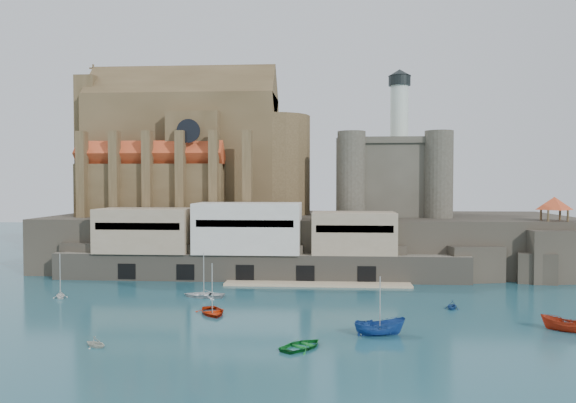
{
  "coord_description": "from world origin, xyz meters",
  "views": [
    {
      "loc": [
        3.64,
        -71.95,
        16.61
      ],
      "look_at": [
        -3.75,
        32.0,
        12.97
      ],
      "focal_mm": 35.0,
      "sensor_mm": 36.0,
      "label": 1
    }
  ],
  "objects_px": {
    "boat_2": "(380,335)",
    "castle_keep": "(390,173)",
    "pavilion": "(554,205)",
    "boat_1": "(96,347)",
    "boat_0": "(212,314)",
    "church": "(193,155)"
  },
  "relations": [
    {
      "from": "boat_2",
      "to": "castle_keep",
      "type": "bearing_deg",
      "value": -19.86
    },
    {
      "from": "castle_keep",
      "to": "pavilion",
      "type": "distance_m",
      "value": 30.5
    },
    {
      "from": "boat_2",
      "to": "boat_1",
      "type": "bearing_deg",
      "value": 89.75
    },
    {
      "from": "boat_1",
      "to": "boat_0",
      "type": "bearing_deg",
      "value": -3.58
    },
    {
      "from": "pavilion",
      "to": "castle_keep",
      "type": "bearing_deg",
      "value": 149.82
    },
    {
      "from": "boat_1",
      "to": "boat_2",
      "type": "xyz_separation_m",
      "value": [
        29.01,
        6.28,
        0.0
      ]
    },
    {
      "from": "castle_keep",
      "to": "boat_0",
      "type": "distance_m",
      "value": 54.61
    },
    {
      "from": "pavilion",
      "to": "boat_0",
      "type": "height_order",
      "value": "pavilion"
    },
    {
      "from": "castle_keep",
      "to": "boat_0",
      "type": "relative_size",
      "value": 5.17
    },
    {
      "from": "church",
      "to": "castle_keep",
      "type": "relative_size",
      "value": 1.6
    },
    {
      "from": "pavilion",
      "to": "boat_0",
      "type": "relative_size",
      "value": 1.13
    },
    {
      "from": "castle_keep",
      "to": "boat_0",
      "type": "bearing_deg",
      "value": -121.55
    },
    {
      "from": "church",
      "to": "castle_keep",
      "type": "height_order",
      "value": "church"
    },
    {
      "from": "boat_0",
      "to": "pavilion",
      "type": "bearing_deg",
      "value": 5.81
    },
    {
      "from": "boat_0",
      "to": "boat_1",
      "type": "height_order",
      "value": "boat_0"
    },
    {
      "from": "church",
      "to": "castle_keep",
      "type": "bearing_deg",
      "value": -1.11
    },
    {
      "from": "pavilion",
      "to": "boat_1",
      "type": "distance_m",
      "value": 76.56
    },
    {
      "from": "church",
      "to": "castle_keep",
      "type": "xyz_separation_m",
      "value": [
        40.21,
        -0.78,
        -3.81
      ]
    },
    {
      "from": "pavilion",
      "to": "boat_2",
      "type": "bearing_deg",
      "value": -131.31
    },
    {
      "from": "castle_keep",
      "to": "pavilion",
      "type": "height_order",
      "value": "castle_keep"
    },
    {
      "from": "boat_0",
      "to": "boat_1",
      "type": "xyz_separation_m",
      "value": [
        -8.86,
        -14.72,
        0.0
      ]
    },
    {
      "from": "pavilion",
      "to": "boat_2",
      "type": "height_order",
      "value": "pavilion"
    }
  ]
}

